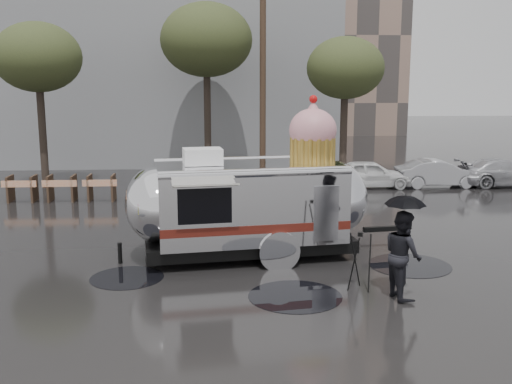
{
  "coord_description": "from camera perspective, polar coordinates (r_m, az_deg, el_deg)",
  "views": [
    {
      "loc": [
        0.4,
        -13.07,
        4.68
      ],
      "look_at": [
        1.42,
        2.31,
        1.73
      ],
      "focal_mm": 42.0,
      "sensor_mm": 36.0,
      "label": 1
    }
  ],
  "objects": [
    {
      "name": "person_right",
      "position": [
        13.26,
        13.81,
        -5.8
      ],
      "size": [
        0.66,
        0.99,
        1.92
      ],
      "primitive_type": "imported",
      "rotation": [
        0.0,
        0.0,
        1.74
      ],
      "color": "black",
      "rests_on": "ground"
    },
    {
      "name": "ground",
      "position": [
        13.89,
        -5.29,
        -8.91
      ],
      "size": [
        120.0,
        120.0,
        0.0
      ],
      "primitive_type": "plane",
      "color": "black",
      "rests_on": "ground"
    },
    {
      "name": "puddles",
      "position": [
        13.87,
        -10.68,
        -9.07
      ],
      "size": [
        14.13,
        4.41,
        0.01
      ],
      "color": "black",
      "rests_on": "ground"
    },
    {
      "name": "tripod",
      "position": [
        13.59,
        9.83,
        -6.11
      ],
      "size": [
        0.54,
        0.53,
        1.33
      ],
      "rotation": [
        0.0,
        0.0,
        -0.32
      ],
      "color": "black",
      "rests_on": "ground"
    },
    {
      "name": "barricade_row",
      "position": [
        24.16,
        -18.0,
        0.39
      ],
      "size": [
        4.3,
        0.8,
        1.0
      ],
      "color": "#473323",
      "rests_on": "ground"
    },
    {
      "name": "tree_mid",
      "position": [
        28.13,
        -4.75,
        14.18
      ],
      "size": [
        4.2,
        4.2,
        8.03
      ],
      "color": "#382D26",
      "rests_on": "ground"
    },
    {
      "name": "airstream_trailer",
      "position": [
        15.74,
        -0.36,
        -0.76
      ],
      "size": [
        7.98,
        3.71,
        4.33
      ],
      "rotation": [
        0.0,
        0.0,
        0.14
      ],
      "color": "silver",
      "rests_on": "ground"
    },
    {
      "name": "parked_cars",
      "position": [
        27.82,
        20.41,
        1.96
      ],
      "size": [
        13.2,
        1.9,
        1.5
      ],
      "color": "silver",
      "rests_on": "ground"
    },
    {
      "name": "tree_left",
      "position": [
        27.12,
        -20.08,
        11.89
      ],
      "size": [
        3.64,
        3.64,
        6.95
      ],
      "color": "#382D26",
      "rests_on": "ground"
    },
    {
      "name": "grey_building",
      "position": [
        37.38,
        -10.85,
        13.44
      ],
      "size": [
        22.0,
        12.0,
        13.0
      ],
      "primitive_type": "cube",
      "color": "slate",
      "rests_on": "ground"
    },
    {
      "name": "utility_pole",
      "position": [
        27.15,
        0.65,
        10.71
      ],
      "size": [
        1.6,
        0.28,
        9.0
      ],
      "color": "#473323",
      "rests_on": "ground"
    },
    {
      "name": "umbrella_black",
      "position": [
        13.02,
        14.0,
        -1.77
      ],
      "size": [
        1.07,
        1.07,
        2.28
      ],
      "color": "black",
      "rests_on": "ground"
    },
    {
      "name": "tree_right",
      "position": [
        26.67,
        8.5,
        11.52
      ],
      "size": [
        3.36,
        3.36,
        6.42
      ],
      "color": "#382D26",
      "rests_on": "ground"
    }
  ]
}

